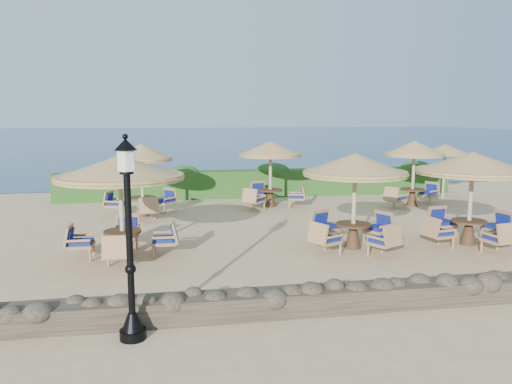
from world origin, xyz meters
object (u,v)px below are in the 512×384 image
lamp_post (130,248)px  cafe_set_2 (472,179)px  cafe_set_3 (142,169)px  cafe_set_4 (270,161)px  extra_parasol (445,150)px  cafe_set_5 (414,159)px  cafe_set_0 (120,184)px  cafe_set_1 (355,183)px

lamp_post → cafe_set_2: 10.16m
lamp_post → cafe_set_2: size_ratio=1.05×
lamp_post → cafe_set_3: 10.37m
lamp_post → cafe_set_4: bearing=67.7°
extra_parasol → cafe_set_2: (-3.55, -7.41, -0.27)m
extra_parasol → cafe_set_3: 13.01m
extra_parasol → cafe_set_5: (-2.21, -1.46, -0.26)m
lamp_post → extra_parasol: (12.60, 12.00, 0.62)m
cafe_set_0 → cafe_set_1: same height
cafe_set_1 → cafe_set_5: (4.74, 5.78, 0.07)m
lamp_post → cafe_set_1: bearing=40.1°
cafe_set_2 → cafe_set_5: 6.10m
cafe_set_1 → cafe_set_4: bearing=98.4°
cafe_set_3 → cafe_set_2: bearing=-31.7°
lamp_post → cafe_set_4: size_ratio=1.22×
extra_parasol → cafe_set_3: size_ratio=0.88×
lamp_post → extra_parasol: 17.41m
cafe_set_2 → cafe_set_4: 8.10m
cafe_set_0 → cafe_set_4: (5.24, 6.42, -0.09)m
cafe_set_4 → cafe_set_2: bearing=-57.2°
lamp_post → cafe_set_5: 14.80m
cafe_set_1 → cafe_set_4: same height
lamp_post → cafe_set_5: bearing=45.4°
cafe_set_1 → cafe_set_5: bearing=50.6°
cafe_set_2 → extra_parasol: bearing=64.4°
lamp_post → cafe_set_3: bearing=91.7°
extra_parasol → cafe_set_4: 7.96m
cafe_set_1 → cafe_set_5: same height
cafe_set_2 → cafe_set_1: bearing=177.2°
extra_parasol → cafe_set_5: size_ratio=0.85×
cafe_set_5 → cafe_set_3: bearing=-179.0°
cafe_set_2 → cafe_set_5: same height
cafe_set_3 → cafe_set_0: bearing=-92.8°
cafe_set_1 → cafe_set_4: size_ratio=1.06×
cafe_set_1 → extra_parasol: bearing=46.2°
cafe_set_1 → cafe_set_2: (3.40, -0.17, 0.06)m
extra_parasol → cafe_set_4: cafe_set_4 is taller
cafe_set_1 → cafe_set_4: (-0.98, 6.64, 0.00)m
cafe_set_2 → cafe_set_3: same height
cafe_set_0 → cafe_set_1: bearing=-2.1°
extra_parasol → cafe_set_5: cafe_set_5 is taller
cafe_set_3 → extra_parasol: bearing=7.2°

